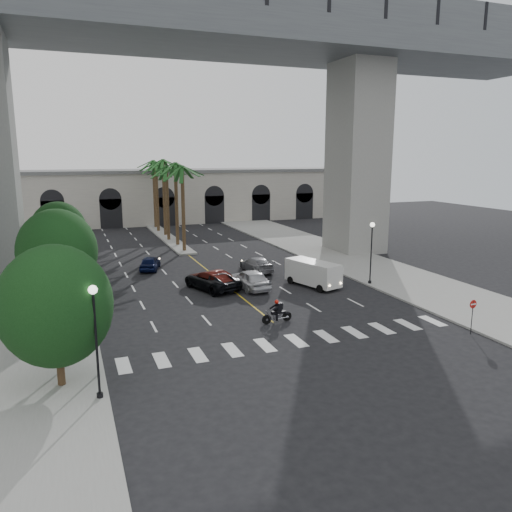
% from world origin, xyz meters
% --- Properties ---
extents(ground, '(140.00, 140.00, 0.00)m').
position_xyz_m(ground, '(0.00, 0.00, 0.00)').
color(ground, black).
rests_on(ground, ground).
extents(sidewalk_left, '(8.00, 100.00, 0.15)m').
position_xyz_m(sidewalk_left, '(-15.00, 15.00, 0.07)').
color(sidewalk_left, gray).
rests_on(sidewalk_left, ground).
extents(sidewalk_right, '(8.00, 100.00, 0.15)m').
position_xyz_m(sidewalk_right, '(15.00, 15.00, 0.07)').
color(sidewalk_right, gray).
rests_on(sidewalk_right, ground).
extents(median, '(2.00, 24.00, 0.20)m').
position_xyz_m(median, '(0.00, 38.00, 0.10)').
color(median, gray).
rests_on(median, ground).
extents(pier_building, '(71.00, 10.50, 8.50)m').
position_xyz_m(pier_building, '(0.00, 55.00, 4.27)').
color(pier_building, '#B0A99E').
rests_on(pier_building, ground).
extents(bridge, '(75.00, 13.00, 26.00)m').
position_xyz_m(bridge, '(3.42, 22.00, 18.51)').
color(bridge, gray).
rests_on(bridge, ground).
extents(palm_a, '(3.20, 3.20, 10.30)m').
position_xyz_m(palm_a, '(0.00, 28.00, 9.10)').
color(palm_a, '#47331E').
rests_on(palm_a, ground).
extents(palm_b, '(3.20, 3.20, 10.60)m').
position_xyz_m(palm_b, '(0.10, 32.00, 9.37)').
color(palm_b, '#47331E').
rests_on(palm_b, ground).
extents(palm_c, '(3.20, 3.20, 10.10)m').
position_xyz_m(palm_c, '(-0.20, 36.00, 8.91)').
color(palm_c, '#47331E').
rests_on(palm_c, ground).
extents(palm_d, '(3.20, 3.20, 10.90)m').
position_xyz_m(palm_d, '(0.15, 40.00, 9.65)').
color(palm_d, '#47331E').
rests_on(palm_d, ground).
extents(palm_e, '(3.20, 3.20, 10.40)m').
position_xyz_m(palm_e, '(-0.10, 44.00, 9.19)').
color(palm_e, '#47331E').
rests_on(palm_e, ground).
extents(palm_f, '(3.20, 3.20, 10.70)m').
position_xyz_m(palm_f, '(0.20, 48.00, 9.46)').
color(palm_f, '#47331E').
rests_on(palm_f, ground).
extents(street_tree_near, '(5.20, 5.20, 6.89)m').
position_xyz_m(street_tree_near, '(-13.00, -3.00, 4.02)').
color(street_tree_near, '#382616').
rests_on(street_tree_near, ground).
extents(street_tree_mid, '(5.44, 5.44, 7.21)m').
position_xyz_m(street_tree_mid, '(-13.00, 10.00, 4.21)').
color(street_tree_mid, '#382616').
rests_on(street_tree_mid, ground).
extents(street_tree_far, '(5.04, 5.04, 6.68)m').
position_xyz_m(street_tree_far, '(-13.00, 22.00, 3.90)').
color(street_tree_far, '#382616').
rests_on(street_tree_far, ground).
extents(lamp_post_left_near, '(0.40, 0.40, 5.35)m').
position_xyz_m(lamp_post_left_near, '(-11.40, -5.00, 3.22)').
color(lamp_post_left_near, black).
rests_on(lamp_post_left_near, ground).
extents(lamp_post_left_far, '(0.40, 0.40, 5.35)m').
position_xyz_m(lamp_post_left_far, '(-11.40, 16.00, 3.22)').
color(lamp_post_left_far, black).
rests_on(lamp_post_left_far, ground).
extents(lamp_post_right, '(0.40, 0.40, 5.35)m').
position_xyz_m(lamp_post_right, '(11.40, 8.00, 3.22)').
color(lamp_post_right, black).
rests_on(lamp_post_right, ground).
extents(traffic_signal_near, '(0.25, 0.18, 3.65)m').
position_xyz_m(traffic_signal_near, '(-11.30, -2.50, 2.51)').
color(traffic_signal_near, black).
rests_on(traffic_signal_near, ground).
extents(traffic_signal_far, '(0.25, 0.18, 3.65)m').
position_xyz_m(traffic_signal_far, '(-11.30, 1.50, 2.51)').
color(traffic_signal_far, black).
rests_on(traffic_signal_far, ground).
extents(motorcycle_rider, '(2.17, 0.58, 1.56)m').
position_xyz_m(motorcycle_rider, '(0.28, 1.92, 0.71)').
color(motorcycle_rider, black).
rests_on(motorcycle_rider, ground).
extents(car_a, '(2.39, 4.98, 1.64)m').
position_xyz_m(car_a, '(1.50, 10.50, 0.82)').
color(car_a, '#BABABF').
rests_on(car_a, ground).
extents(car_b, '(3.37, 5.03, 1.57)m').
position_xyz_m(car_b, '(-1.50, 11.56, 0.78)').
color(car_b, '#4A130E').
rests_on(car_b, ground).
extents(car_c, '(4.19, 6.10, 1.55)m').
position_xyz_m(car_c, '(-1.50, 11.47, 0.78)').
color(car_c, black).
rests_on(car_c, ground).
extents(car_d, '(2.15, 4.85, 1.38)m').
position_xyz_m(car_d, '(4.20, 16.05, 0.69)').
color(car_d, slate).
rests_on(car_d, ground).
extents(car_e, '(2.75, 4.31, 1.37)m').
position_xyz_m(car_e, '(-5.10, 20.31, 0.68)').
color(car_e, '#0D163F').
rests_on(car_e, ground).
extents(cargo_van, '(3.25, 5.34, 2.13)m').
position_xyz_m(cargo_van, '(6.67, 9.26, 1.19)').
color(cargo_van, silver).
rests_on(cargo_van, ground).
extents(pedestrian_a, '(0.67, 0.61, 1.54)m').
position_xyz_m(pedestrian_a, '(-14.79, 1.56, 0.92)').
color(pedestrian_a, black).
rests_on(pedestrian_a, sidewalk_left).
extents(pedestrian_b, '(0.93, 0.76, 1.75)m').
position_xyz_m(pedestrian_b, '(-13.02, 5.26, 1.03)').
color(pedestrian_b, black).
rests_on(pedestrian_b, sidewalk_left).
extents(do_not_enter_sign, '(0.54, 0.05, 2.19)m').
position_xyz_m(do_not_enter_sign, '(10.50, -4.34, 1.59)').
color(do_not_enter_sign, black).
rests_on(do_not_enter_sign, ground).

